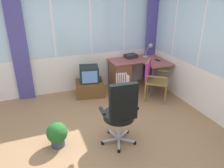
# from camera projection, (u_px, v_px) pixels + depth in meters

# --- Properties ---
(ground) EXTENTS (5.28, 5.30, 0.06)m
(ground) POSITION_uv_depth(u_px,v_px,m) (105.00, 141.00, 3.68)
(ground) COLOR #946E4B
(north_window_panel) EXTENTS (4.28, 0.07, 2.61)m
(north_window_panel) POSITION_uv_depth(u_px,v_px,m) (73.00, 38.00, 5.01)
(north_window_panel) COLOR white
(north_window_panel) RESTS_ON ground
(east_window_panel) EXTENTS (0.07, 4.30, 2.61)m
(east_window_panel) POSITION_uv_depth(u_px,v_px,m) (219.00, 52.00, 3.87)
(east_window_panel) COLOR white
(east_window_panel) RESTS_ON ground
(curtain_north_left) EXTENTS (0.35, 0.11, 2.51)m
(curtain_north_left) POSITION_uv_depth(u_px,v_px,m) (19.00, 45.00, 4.58)
(curtain_north_left) COLOR #4A438A
(curtain_north_left) RESTS_ON ground
(curtain_corner) EXTENTS (0.34, 0.08, 2.51)m
(curtain_corner) POSITION_uv_depth(u_px,v_px,m) (152.00, 35.00, 5.60)
(curtain_corner) COLOR #4A438A
(curtain_corner) RESTS_ON ground
(desk) EXTENTS (1.32, 1.05, 0.73)m
(desk) POSITION_uv_depth(u_px,v_px,m) (123.00, 74.00, 5.42)
(desk) COLOR #924C49
(desk) RESTS_ON ground
(desk_lamp) EXTENTS (0.23, 0.20, 0.36)m
(desk_lamp) POSITION_uv_depth(u_px,v_px,m) (150.00, 48.00, 5.48)
(desk_lamp) COLOR #B2B7BC
(desk_lamp) RESTS_ON desk
(tv_remote) EXTENTS (0.07, 0.16, 0.02)m
(tv_remote) POSITION_uv_depth(u_px,v_px,m) (158.00, 60.00, 5.30)
(tv_remote) COLOR black
(tv_remote) RESTS_ON desk
(paper_tray) EXTENTS (0.33, 0.27, 0.09)m
(paper_tray) POSITION_uv_depth(u_px,v_px,m) (131.00, 56.00, 5.51)
(paper_tray) COLOR #2C252C
(paper_tray) RESTS_ON desk
(wooden_armchair) EXTENTS (0.67, 0.67, 0.91)m
(wooden_armchair) POSITION_uv_depth(u_px,v_px,m) (152.00, 75.00, 4.84)
(wooden_armchair) COLOR olive
(wooden_armchair) RESTS_ON ground
(office_chair) EXTENTS (0.60, 0.58, 1.12)m
(office_chair) POSITION_uv_depth(u_px,v_px,m) (121.00, 111.00, 3.31)
(office_chair) COLOR #B7B7BF
(office_chair) RESTS_ON ground
(tv_on_stand) EXTENTS (0.71, 0.55, 0.73)m
(tv_on_stand) POSITION_uv_depth(u_px,v_px,m) (90.00, 83.00, 5.08)
(tv_on_stand) COLOR brown
(tv_on_stand) RESTS_ON ground
(space_heater) EXTENTS (0.33, 0.23, 0.64)m
(space_heater) POSITION_uv_depth(u_px,v_px,m) (122.00, 87.00, 4.88)
(space_heater) COLOR silver
(space_heater) RESTS_ON ground
(potted_plant) EXTENTS (0.34, 0.34, 0.42)m
(potted_plant) POSITION_uv_depth(u_px,v_px,m) (57.00, 134.00, 3.45)
(potted_plant) COLOR #38465A
(potted_plant) RESTS_ON ground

